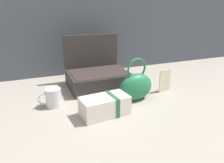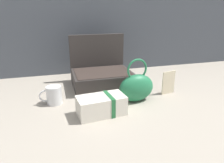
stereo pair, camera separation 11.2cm
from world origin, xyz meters
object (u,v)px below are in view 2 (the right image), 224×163
(open_suitcase, at_px, (101,74))
(info_card_left, at_px, (168,83))
(cream_toiletry_bag, at_px, (102,105))
(coffee_mug, at_px, (54,95))
(teal_pouch_handbag, at_px, (136,87))

(open_suitcase, bearing_deg, info_card_left, -35.24)
(open_suitcase, relative_size, cream_toiletry_bag, 1.57)
(info_card_left, bearing_deg, coffee_mug, 165.23)
(cream_toiletry_bag, relative_size, coffee_mug, 2.00)
(teal_pouch_handbag, relative_size, info_card_left, 1.72)
(info_card_left, bearing_deg, teal_pouch_handbag, -179.64)
(cream_toiletry_bag, height_order, coffee_mug, coffee_mug)
(teal_pouch_handbag, bearing_deg, open_suitcase, 113.78)
(open_suitcase, bearing_deg, cream_toiletry_bag, -102.50)
(cream_toiletry_bag, xyz_separation_m, info_card_left, (0.43, 0.14, 0.02))
(open_suitcase, xyz_separation_m, info_card_left, (0.35, -0.25, -0.00))
(info_card_left, bearing_deg, open_suitcase, 133.68)
(cream_toiletry_bag, xyz_separation_m, coffee_mug, (-0.22, 0.18, 0.00))
(cream_toiletry_bag, bearing_deg, open_suitcase, 77.50)
(open_suitcase, distance_m, info_card_left, 0.43)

